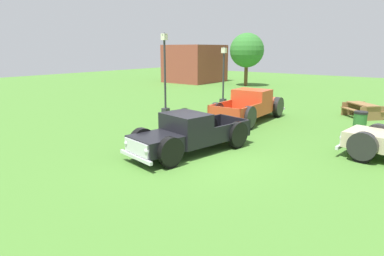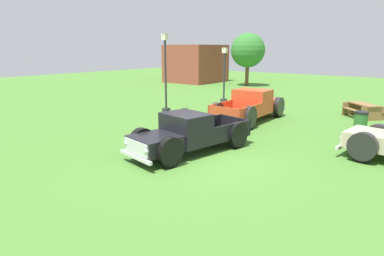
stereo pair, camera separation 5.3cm
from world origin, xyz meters
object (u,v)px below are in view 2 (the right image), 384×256
(lamp_post_near, at_px, (224,74))
(oak_tree_east, at_px, (248,50))
(pickup_truck_foreground, at_px, (185,135))
(pickup_truck_behind_right, at_px, (253,105))
(trash_can, at_px, (361,122))
(lamp_post_far, at_px, (165,71))
(picnic_table, at_px, (363,109))

(lamp_post_near, relative_size, oak_tree_east, 0.73)
(pickup_truck_foreground, height_order, pickup_truck_behind_right, pickup_truck_behind_right)
(pickup_truck_behind_right, distance_m, trash_can, 5.20)
(pickup_truck_foreground, distance_m, pickup_truck_behind_right, 6.84)
(oak_tree_east, bearing_deg, trash_can, -45.63)
(lamp_post_near, height_order, trash_can, lamp_post_near)
(pickup_truck_foreground, distance_m, lamp_post_far, 8.28)
(pickup_truck_behind_right, xyz_separation_m, oak_tree_east, (-8.34, 14.40, 2.74))
(lamp_post_near, distance_m, oak_tree_east, 11.27)
(lamp_post_far, bearing_deg, lamp_post_near, 82.62)
(picnic_table, xyz_separation_m, oak_tree_east, (-12.88, 10.18, 3.02))
(pickup_truck_behind_right, distance_m, lamp_post_near, 6.02)
(lamp_post_near, height_order, picnic_table, lamp_post_near)
(pickup_truck_foreground, height_order, trash_can, pickup_truck_foreground)
(pickup_truck_foreground, xyz_separation_m, lamp_post_near, (-5.28, 10.74, 1.31))
(picnic_table, xyz_separation_m, trash_can, (0.62, -3.62, -0.01))
(pickup_truck_foreground, distance_m, oak_tree_east, 23.28)
(lamp_post_far, relative_size, trash_can, 4.85)
(lamp_post_near, xyz_separation_m, lamp_post_far, (-0.68, -5.25, 0.40))
(pickup_truck_foreground, distance_m, lamp_post_near, 12.04)
(pickup_truck_foreground, relative_size, picnic_table, 2.17)
(picnic_table, bearing_deg, trash_can, -80.31)
(lamp_post_near, relative_size, picnic_table, 1.65)
(pickup_truck_foreground, xyz_separation_m, pickup_truck_behind_right, (-0.91, 6.78, 0.07))
(pickup_truck_foreground, relative_size, pickup_truck_behind_right, 0.94)
(pickup_truck_foreground, relative_size, lamp_post_near, 1.32)
(pickup_truck_behind_right, bearing_deg, lamp_post_near, 137.80)
(picnic_table, bearing_deg, lamp_post_near, -178.34)
(lamp_post_near, bearing_deg, lamp_post_far, -97.38)
(pickup_truck_behind_right, bearing_deg, oak_tree_east, 120.07)
(picnic_table, distance_m, oak_tree_east, 16.69)
(pickup_truck_behind_right, height_order, picnic_table, pickup_truck_behind_right)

